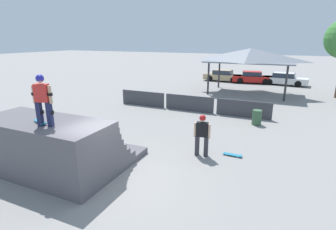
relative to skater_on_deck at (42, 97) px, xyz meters
The scene contains 12 objects.
ground_plane 3.67m from the skater_on_deck, 26.24° to the left, with size 160.00×160.00×0.00m, color gray.
quarter_pipe_ramp 2.28m from the skater_on_deck, 130.29° to the left, with size 4.86×4.04×2.00m.
skater_on_deck is the anchor object (origin of this frame).
skateboard_on_deck 0.98m from the skater_on_deck, 164.57° to the left, with size 0.78×0.49×0.09m.
bystander_walking 6.01m from the skater_on_deck, 45.48° to the left, with size 0.70×0.27×1.77m.
skateboard_on_ground 7.51m from the skater_on_deck, 41.09° to the left, with size 0.78×0.23×0.09m.
barrier_fence 10.87m from the skater_on_deck, 84.00° to the left, with size 10.51×0.12×1.05m.
pavilion_shelter 18.68m from the skater_on_deck, 78.21° to the left, with size 7.25×4.56×3.92m.
trash_bin 11.16m from the skater_on_deck, 58.93° to the left, with size 0.52×0.52×0.85m, color #385B3D.
parked_car_tan 24.49m from the skater_on_deck, 89.40° to the left, with size 4.47×1.99×1.27m.
parked_car_red 24.68m from the skater_on_deck, 81.86° to the left, with size 4.47×2.28×1.27m.
parked_car_white 25.46m from the skater_on_deck, 74.66° to the left, with size 4.63×2.10×1.27m.
Camera 1 is at (4.92, -6.63, 4.70)m, focal length 28.00 mm.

